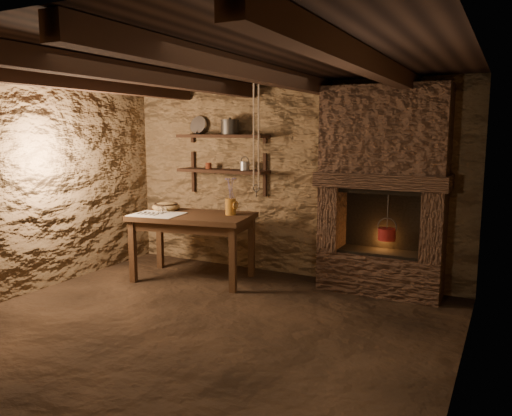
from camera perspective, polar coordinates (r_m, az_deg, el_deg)
The scene contains 24 objects.
floor at distance 4.85m, azimuth -6.40°, elevation -13.20°, with size 4.50×4.50×0.00m, color black.
back_wall at distance 6.29m, azimuth 3.60°, elevation 3.17°, with size 4.50×0.04×2.40m, color brown.
left_wall at distance 6.09m, azimuth -24.52°, elevation 2.22°, with size 0.04×4.00×2.40m, color brown.
right_wall at distance 3.79m, azimuth 22.88°, elevation -1.18°, with size 0.04×4.00×2.40m, color brown.
ceiling at distance 4.54m, azimuth -6.93°, elevation 16.17°, with size 4.50×4.00×0.04m, color black.
beam_far_left at distance 5.51m, azimuth -20.29°, elevation 13.44°, with size 0.14×3.95×0.16m, color black.
beam_mid_left at distance 4.83m, azimuth -11.98°, elevation 14.53°, with size 0.14×3.95×0.16m, color black.
beam_mid_right at distance 4.27m, azimuth -1.14°, elevation 15.49°, with size 0.14×3.95×0.16m, color black.
beam_far_right at distance 3.90m, azimuth 12.42°, elevation 15.95°, with size 0.14×3.95×0.16m, color black.
shelf_lower at distance 6.53m, azimuth -3.83°, elevation 4.25°, with size 1.25×0.30×0.04m, color black.
shelf_upper at distance 6.51m, azimuth -3.87°, elevation 8.21°, with size 1.25×0.30×0.04m, color black.
hearth at distance 5.67m, azimuth 14.28°, elevation 2.58°, with size 1.43×0.51×2.30m.
work_table at distance 6.17m, azimuth -7.19°, elevation -4.14°, with size 1.54×1.04×0.82m.
linen_cloth at distance 6.13m, azimuth -11.23°, elevation -0.71°, with size 0.58×0.47×0.01m, color white.
pewter_cutlery_row at distance 6.11m, azimuth -11.34°, elevation -0.64°, with size 0.49×0.19×0.01m, color gray, non-canonical shape.
drinking_glasses at distance 6.20m, azimuth -10.45°, elevation -0.19°, with size 0.19×0.06×0.08m, color silver, non-canonical shape.
stoneware_jug at distance 5.98m, azimuth -2.91°, elevation 1.07°, with size 0.14×0.13×0.46m.
wooden_bowl at distance 6.46m, azimuth -10.25°, elevation 0.13°, with size 0.35×0.35×0.12m, color #9E7B44.
iron_stockpot at distance 6.45m, azimuth -3.00°, elevation 9.14°, with size 0.23×0.23×0.17m, color #32302C.
tin_pan at distance 6.83m, azimuth -6.59°, elevation 9.39°, with size 0.25×0.25×0.03m, color #A7A6A1.
small_kettle at distance 6.36m, azimuth -1.30°, elevation 4.84°, with size 0.16×0.12×0.17m, color #A7A6A1, non-canonical shape.
rusty_tin at distance 6.64m, azimuth -5.45°, elevation 4.82°, with size 0.08×0.08×0.08m, color #551F11.
red_pot at distance 5.69m, azimuth 14.73°, elevation -2.82°, with size 0.24×0.24×0.54m.
hanging_ropes at distance 5.38m, azimuth 0.01°, elevation 8.65°, with size 0.08×0.08×1.20m, color #C5AC8B, non-canonical shape.
Camera 1 is at (2.52, -3.73, 1.81)m, focal length 35.00 mm.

